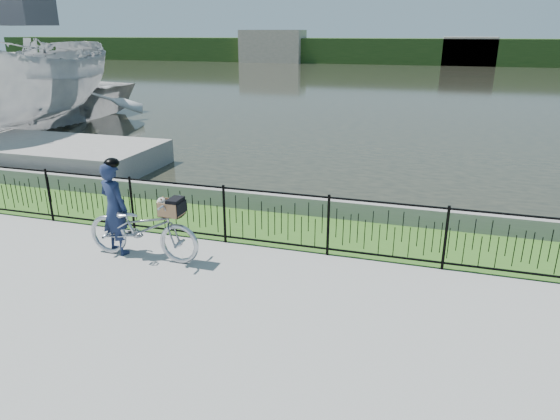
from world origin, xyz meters
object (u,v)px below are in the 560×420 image
(dock, at_px, (6,150))
(boat_far, at_px, (18,99))
(cyclist, at_px, (114,207))
(bicycle_rig, at_px, (143,228))
(boat_near, at_px, (27,84))

(dock, relative_size, boat_far, 0.83)
(cyclist, relative_size, boat_far, 0.15)
(cyclist, bearing_deg, dock, 146.21)
(bicycle_rig, height_order, cyclist, cyclist)
(cyclist, bearing_deg, boat_far, 138.79)
(bicycle_rig, xyz_separation_m, cyclist, (-0.60, 0.07, 0.30))
(boat_near, relative_size, boat_far, 0.86)
(dock, height_order, cyclist, cyclist)
(bicycle_rig, xyz_separation_m, boat_near, (-9.51, 8.01, 1.45))
(bicycle_rig, bearing_deg, dock, 147.88)
(cyclist, bearing_deg, bicycle_rig, -7.09)
(bicycle_rig, distance_m, cyclist, 0.68)
(cyclist, distance_m, boat_near, 11.98)
(dock, xyz_separation_m, boat_near, (-1.61, 3.05, 1.68))
(dock, height_order, boat_far, boat_far)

